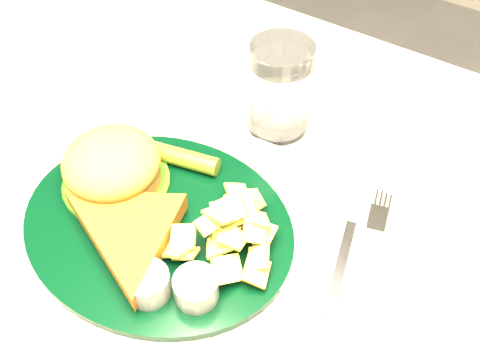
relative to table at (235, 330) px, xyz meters
The scene contains 6 objects.
table is the anchor object (origin of this frame).
dinner_plate 0.42m from the table, 111.49° to the right, with size 0.32×0.27×0.07m, color black, non-canonical shape.
water_glass 0.46m from the table, 96.18° to the left, with size 0.08×0.08×0.13m, color silver.
fork_napkin 0.41m from the table, ahead, with size 0.12×0.16×0.01m, color white, non-canonical shape.
ramekin 0.47m from the table, 146.41° to the left, with size 0.05×0.05×0.03m, color white.
wrapped_straw 0.39m from the table, 100.26° to the left, with size 0.21×0.07×0.01m, color white, non-canonical shape.
Camera 1 is at (0.25, -0.35, 1.24)m, focal length 40.00 mm.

